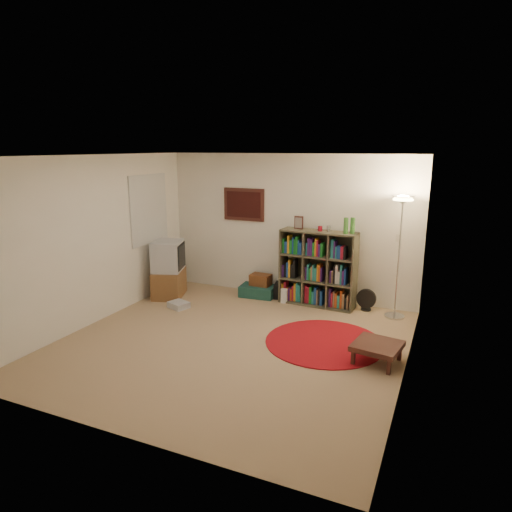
# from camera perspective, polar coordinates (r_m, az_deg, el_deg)

# --- Properties ---
(room) EXTENTS (4.54, 4.54, 2.54)m
(room) POSITION_cam_1_polar(r_m,az_deg,el_deg) (6.00, -3.46, 0.50)
(room) COLOR #A3825F
(room) RESTS_ON ground
(bookshelf) EXTENTS (1.29, 0.43, 1.52)m
(bookshelf) POSITION_cam_1_polar(r_m,az_deg,el_deg) (7.67, 7.61, -1.68)
(bookshelf) COLOR #494430
(bookshelf) RESTS_ON ground
(floor_lamp) EXTENTS (0.42, 0.42, 1.91)m
(floor_lamp) POSITION_cam_1_polar(r_m,az_deg,el_deg) (7.16, 17.76, 4.67)
(floor_lamp) COLOR silver
(floor_lamp) RESTS_ON ground
(floor_fan) EXTENTS (0.32, 0.17, 0.36)m
(floor_fan) POSITION_cam_1_polar(r_m,az_deg,el_deg) (7.66, 13.61, -5.34)
(floor_fan) COLOR black
(floor_fan) RESTS_ON ground
(tv_stand) EXTENTS (0.68, 0.81, 1.00)m
(tv_stand) POSITION_cam_1_polar(r_m,az_deg,el_deg) (8.22, -10.85, -1.72)
(tv_stand) COLOR brown
(tv_stand) RESTS_ON ground
(dvd_box) EXTENTS (0.38, 0.35, 0.10)m
(dvd_box) POSITION_cam_1_polar(r_m,az_deg,el_deg) (7.72, -9.64, -6.04)
(dvd_box) COLOR silver
(dvd_box) RESTS_ON ground
(suitcase) EXTENTS (0.64, 0.44, 0.20)m
(suitcase) POSITION_cam_1_polar(r_m,az_deg,el_deg) (8.17, 0.23, -4.38)
(suitcase) COLOR #163E38
(suitcase) RESTS_ON ground
(wicker_basket) EXTENTS (0.36, 0.27, 0.20)m
(wicker_basket) POSITION_cam_1_polar(r_m,az_deg,el_deg) (8.14, 0.59, -2.99)
(wicker_basket) COLOR #5D2E17
(wicker_basket) RESTS_ON suitcase
(duffel_bag) EXTENTS (0.43, 0.38, 0.26)m
(duffel_bag) POSITION_cam_1_polar(r_m,az_deg,el_deg) (8.10, 3.71, -4.33)
(duffel_bag) COLOR black
(duffel_bag) RESTS_ON ground
(paper_towel) EXTENTS (0.15, 0.15, 0.24)m
(paper_towel) POSITION_cam_1_polar(r_m,az_deg,el_deg) (7.85, 3.52, -4.98)
(paper_towel) COLOR white
(paper_towel) RESTS_ON ground
(red_rug) EXTENTS (1.61, 1.61, 0.01)m
(red_rug) POSITION_cam_1_polar(r_m,az_deg,el_deg) (6.41, 8.55, -10.60)
(red_rug) COLOR maroon
(red_rug) RESTS_ON ground
(side_table) EXTENTS (0.63, 0.63, 0.25)m
(side_table) POSITION_cam_1_polar(r_m,az_deg,el_deg) (5.91, 14.91, -10.89)
(side_table) COLOR #361713
(side_table) RESTS_ON ground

